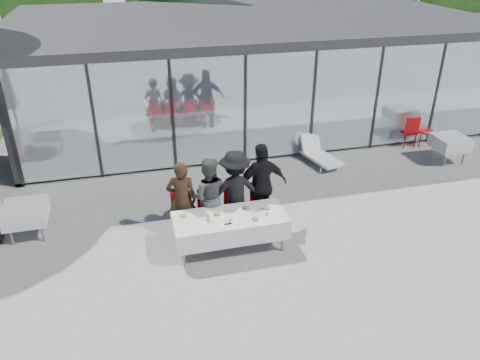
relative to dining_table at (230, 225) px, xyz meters
The scene contains 24 objects.
ground 0.64m from the dining_table, 26.42° to the right, with size 90.00×90.00×0.00m, color gray.
pavilion 8.49m from the dining_table, 73.92° to the left, with size 14.80×8.80×3.44m.
dining_table is the anchor object (origin of this frame).
diner_a 1.16m from the dining_table, 139.64° to the left, with size 0.63×0.63×1.71m, color #312115.
diner_chair_a 1.13m from the dining_table, 138.59° to the left, with size 0.44×0.44×0.97m.
diner_b 0.84m from the dining_table, 111.89° to the left, with size 0.84×0.84×1.72m, color #4B4B4B.
diner_chair_b 0.80m from the dining_table, 111.16° to the left, with size 0.44×0.44×0.97m.
diner_c 0.86m from the dining_table, 68.38° to the left, with size 1.17×1.17×1.81m, color black.
diner_chair_c 0.80m from the dining_table, 69.10° to the left, with size 0.44×0.44×0.97m.
diner_d 1.21m from the dining_table, 39.59° to the left, with size 1.12×1.12×1.91m, color black.
diner_chair_d 1.15m from the dining_table, 40.64° to the left, with size 0.44×0.44×0.97m.
plate_a 0.95m from the dining_table, 167.34° to the left, with size 0.27×0.27×0.07m.
plate_b 0.36m from the dining_table, 157.08° to the left, with size 0.27×0.27×0.07m.
plate_c 0.48m from the dining_table, 22.79° to the left, with size 0.27×0.27×0.07m.
plate_d 0.82m from the dining_table, ahead, with size 0.27×0.27×0.07m.
plate_extra 0.57m from the dining_table, 30.86° to the right, with size 0.27×0.27×0.07m.
juice_bottle 0.54m from the dining_table, behind, with size 0.06×0.06×0.16m, color #94B24A.
drinking_glasses 0.47m from the dining_table, 26.63° to the right, with size 0.83×0.13×0.10m.
folded_eyeglasses 0.36m from the dining_table, 110.73° to the right, with size 0.14×0.03×0.01m, color black.
spare_table_left 4.31m from the dining_table, 159.72° to the left, with size 0.86×0.86×0.74m.
spare_table_right 7.39m from the dining_table, 20.26° to the left, with size 0.86×0.86×0.74m.
spare_chair_a 7.90m from the dining_table, 29.44° to the left, with size 0.60×0.60×0.97m.
spare_chair_b 7.41m from the dining_table, 30.17° to the left, with size 0.47×0.47×0.97m.
lounger 4.78m from the dining_table, 45.47° to the left, with size 0.91×1.44×0.72m.
Camera 1 is at (-2.06, -7.53, 5.69)m, focal length 35.00 mm.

